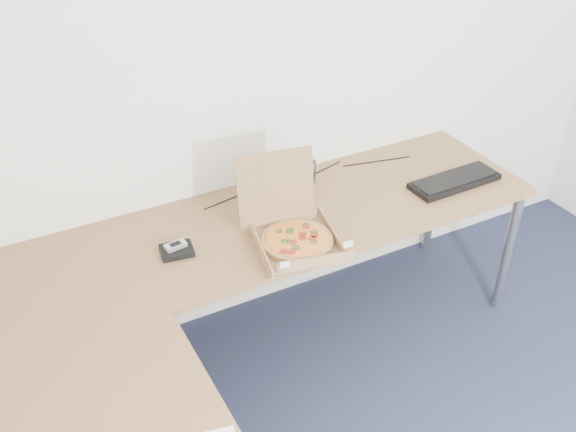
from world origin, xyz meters
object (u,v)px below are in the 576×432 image
pizza_box (295,235)px  keyboard (455,181)px  desk (237,310)px  drinking_glass (309,173)px  wallet (177,251)px

pizza_box → keyboard: pizza_box is taller
desk → pizza_box: bearing=32.6°
desk → keyboard: 1.30m
pizza_box → keyboard: bearing=16.0°
drinking_glass → keyboard: drinking_glass is taller
drinking_glass → keyboard: size_ratio=0.25×
desk → keyboard: keyboard is taller
wallet → desk: bearing=-68.5°
pizza_box → wallet: (-0.45, 0.16, -0.03)m
desk → pizza_box: size_ratio=6.53×
pizza_box → wallet: size_ratio=2.93×
pizza_box → keyboard: (0.89, 0.07, -0.03)m
desk → wallet: wallet is taller
drinking_glass → keyboard: 0.69m
keyboard → wallet: 1.35m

